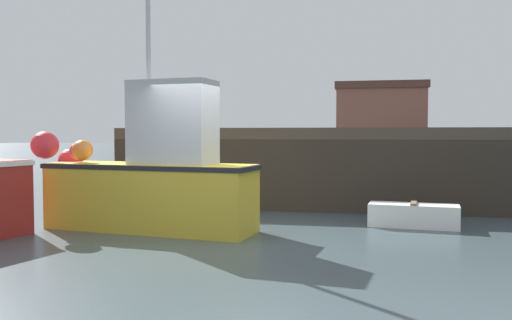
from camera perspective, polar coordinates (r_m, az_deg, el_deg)
ground at (r=8.89m, az=-3.30°, el=-8.53°), size 120.00×160.00×0.10m
pier at (r=14.49m, az=7.16°, el=2.03°), size 9.20×7.01×1.82m
fishing_boat_near_right at (r=9.60m, az=-11.00°, el=-1.67°), size 4.08×1.56×5.56m
rowboat at (r=10.28m, az=16.23°, el=-5.62°), size 1.64×0.76×0.46m
warehouse at (r=41.96m, az=12.90°, el=4.11°), size 6.45×6.93×5.36m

